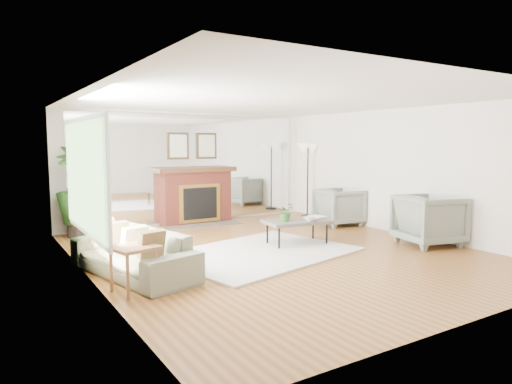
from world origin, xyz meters
TOP-DOWN VIEW (x-y plane):
  - ground at (0.00, 0.00)m, footprint 7.00×7.00m
  - wall_left at (-2.99, 0.00)m, footprint 0.02×7.00m
  - wall_right at (2.99, 0.00)m, footprint 0.02×7.00m
  - wall_back at (0.00, 3.49)m, footprint 6.00×0.02m
  - mirror_panel at (0.00, 3.47)m, footprint 5.40×0.04m
  - window_panel at (-2.96, 0.40)m, footprint 0.04×2.40m
  - fireplace at (0.00, 3.26)m, footprint 1.85×0.83m
  - area_rug at (-0.34, 0.07)m, footprint 3.43×2.78m
  - coffee_table at (0.59, 0.26)m, footprint 1.22×0.82m
  - sofa at (-2.45, -0.05)m, footprint 1.31×2.25m
  - armchair_back at (2.60, 1.39)m, footprint 1.00×0.98m
  - armchair_front at (2.60, -0.96)m, footprint 1.19×1.17m
  - side_table at (-2.65, -0.77)m, footprint 0.60×0.60m
  - potted_ficus at (-2.52, 3.10)m, footprint 0.88×0.88m
  - floor_lamp at (2.70, 2.65)m, footprint 0.59×0.33m
  - tabletop_plant at (0.36, 0.29)m, footprint 0.31×0.27m
  - fruit_bowl at (0.75, 0.07)m, footprint 0.27×0.27m
  - book at (0.98, 0.29)m, footprint 0.27×0.35m

SIDE VIEW (x-z plane):
  - ground at x=0.00m, z-range 0.00..0.00m
  - area_rug at x=-0.34m, z-range 0.00..0.03m
  - sofa at x=-2.45m, z-range 0.00..0.62m
  - armchair_back at x=2.60m, z-range 0.00..0.82m
  - coffee_table at x=0.59m, z-range 0.19..0.64m
  - armchair_front at x=2.60m, z-range 0.00..0.91m
  - book at x=0.98m, z-range 0.45..0.48m
  - side_table at x=-2.65m, z-range 0.19..0.77m
  - fruit_bowl at x=0.75m, z-range 0.45..0.52m
  - tabletop_plant at x=0.36m, z-range 0.45..0.77m
  - fireplace at x=0.00m, z-range -0.37..1.68m
  - potted_ficus at x=-2.52m, z-range 0.06..1.84m
  - wall_left at x=-2.99m, z-range 0.00..2.50m
  - wall_right at x=2.99m, z-range 0.00..2.50m
  - wall_back at x=0.00m, z-range 0.00..2.50m
  - mirror_panel at x=0.00m, z-range 0.05..2.45m
  - window_panel at x=-2.96m, z-range 0.60..2.10m
  - floor_lamp at x=2.70m, z-range 0.64..2.45m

